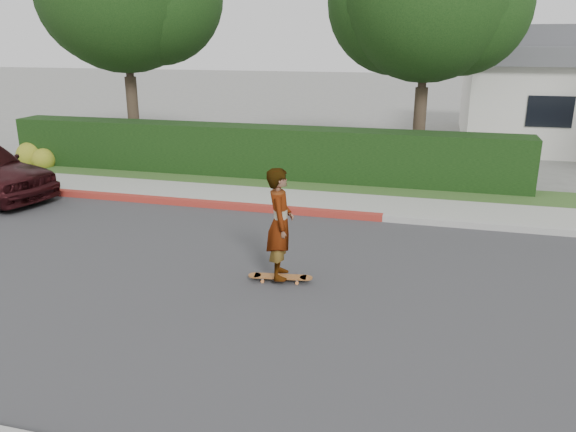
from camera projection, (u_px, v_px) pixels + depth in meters
name	position (u px, v px, depth m)	size (l,w,h in m)	color
ground	(293.00, 294.00, 8.88)	(120.00, 120.00, 0.00)	slate
road	(293.00, 294.00, 8.88)	(60.00, 8.00, 0.01)	#2D2D30
curb_far	(338.00, 214.00, 12.64)	(60.00, 0.20, 0.15)	#9E9E99
curb_red_section	(138.00, 199.00, 13.86)	(12.00, 0.21, 0.15)	maroon
sidewalk_far	(345.00, 204.00, 13.47)	(60.00, 1.60, 0.12)	gray
planting_strip	(354.00, 188.00, 14.95)	(60.00, 1.60, 0.10)	#2D4C1E
hedge	(254.00, 152.00, 16.02)	(15.00, 1.00, 1.50)	black
flowering_shrub	(35.00, 157.00, 17.43)	(1.40, 1.00, 0.90)	#2D4C19
skateboard	(280.00, 277.00, 9.28)	(1.09, 0.36, 0.10)	orange
skateboarder	(280.00, 224.00, 9.00)	(0.67, 0.44, 1.83)	white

